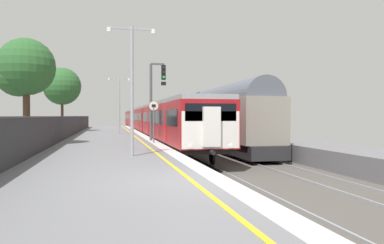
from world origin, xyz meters
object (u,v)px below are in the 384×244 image
(background_tree_left, at_px, (24,70))
(background_tree_centre, at_px, (62,87))
(commuter_train_at_platform, at_px, (147,119))
(platform_lamp_mid, at_px, (132,79))
(signal_gantry, at_px, (155,92))
(freight_train_adjacent_track, at_px, (204,116))
(speed_limit_sign, at_px, (154,116))
(platform_lamp_far, at_px, (119,100))

(background_tree_left, height_order, background_tree_centre, background_tree_centre)
(commuter_train_at_platform, xyz_separation_m, platform_lamp_mid, (-3.57, -30.24, 1.90))
(platform_lamp_mid, bearing_deg, signal_gantry, 77.74)
(background_tree_left, bearing_deg, freight_train_adjacent_track, 39.05)
(signal_gantry, height_order, platform_lamp_mid, platform_lamp_mid)
(commuter_train_at_platform, bearing_deg, platform_lamp_mid, -96.73)
(signal_gantry, relative_size, speed_limit_sign, 2.03)
(freight_train_adjacent_track, xyz_separation_m, speed_limit_sign, (-5.85, -10.56, -0.02))
(platform_lamp_far, distance_m, background_tree_centre, 9.15)
(speed_limit_sign, xyz_separation_m, background_tree_centre, (-7.59, 19.61, 3.10))
(freight_train_adjacent_track, distance_m, platform_lamp_far, 8.02)
(background_tree_left, bearing_deg, signal_gantry, 18.54)
(background_tree_left, bearing_deg, background_tree_centre, 90.78)
(speed_limit_sign, bearing_deg, commuter_train_at_platform, 85.43)
(signal_gantry, bearing_deg, commuter_train_at_platform, 85.90)
(commuter_train_at_platform, relative_size, platform_lamp_far, 11.38)
(background_tree_left, relative_size, background_tree_centre, 0.88)
(freight_train_adjacent_track, relative_size, speed_limit_sign, 11.42)
(commuter_train_at_platform, height_order, freight_train_adjacent_track, freight_train_adjacent_track)
(speed_limit_sign, height_order, background_tree_centre, background_tree_centre)
(freight_train_adjacent_track, bearing_deg, background_tree_centre, 146.06)
(platform_lamp_mid, distance_m, background_tree_left, 9.05)
(background_tree_left, bearing_deg, speed_limit_sign, 0.95)
(signal_gantry, bearing_deg, background_tree_left, -161.46)
(signal_gantry, xyz_separation_m, background_tree_centre, (-7.96, 17.15, 1.50))
(freight_train_adjacent_track, xyz_separation_m, background_tree_centre, (-13.44, 9.05, 3.08))
(platform_lamp_far, height_order, background_tree_centre, background_tree_centre)
(platform_lamp_mid, bearing_deg, commuter_train_at_platform, 83.27)
(signal_gantry, bearing_deg, platform_lamp_far, 101.43)
(commuter_train_at_platform, xyz_separation_m, background_tree_centre, (-9.44, -3.48, 3.48))
(background_tree_centre, bearing_deg, platform_lamp_mid, -77.63)
(speed_limit_sign, height_order, background_tree_left, background_tree_left)
(platform_lamp_mid, relative_size, background_tree_centre, 0.78)
(platform_lamp_far, bearing_deg, platform_lamp_mid, -90.00)
(commuter_train_at_platform, distance_m, background_tree_left, 25.13)
(speed_limit_sign, relative_size, platform_lamp_far, 0.49)
(speed_limit_sign, relative_size, platform_lamp_mid, 0.48)
(commuter_train_at_platform, xyz_separation_m, background_tree_left, (-9.17, -23.21, 2.99))
(commuter_train_at_platform, bearing_deg, signal_gantry, -94.10)
(signal_gantry, bearing_deg, platform_lamp_mid, -102.26)
(background_tree_centre, bearing_deg, background_tree_left, -89.22)
(commuter_train_at_platform, height_order, background_tree_centre, background_tree_centre)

